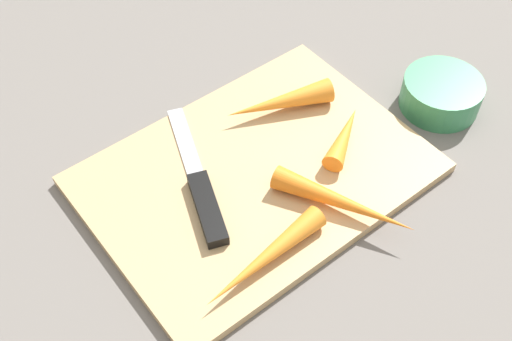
{
  "coord_description": "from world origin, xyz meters",
  "views": [
    {
      "loc": [
        0.27,
        0.34,
        0.54
      ],
      "look_at": [
        0.0,
        0.0,
        0.01
      ],
      "focal_mm": 44.11,
      "sensor_mm": 36.0,
      "label": 1
    }
  ],
  "objects_px": {
    "carrot_long": "(265,258)",
    "carrot_shortest": "(344,136)",
    "carrot_short": "(279,102)",
    "small_bowl": "(441,94)",
    "knife": "(204,199)",
    "carrot_longest": "(343,203)",
    "cutting_board": "(256,174)"
  },
  "relations": [
    {
      "from": "cutting_board",
      "to": "carrot_long",
      "type": "relative_size",
      "value": 2.45
    },
    {
      "from": "cutting_board",
      "to": "carrot_long",
      "type": "xyz_separation_m",
      "value": [
        0.07,
        0.1,
        0.02
      ]
    },
    {
      "from": "carrot_shortest",
      "to": "cutting_board",
      "type": "bearing_deg",
      "value": 134.0
    },
    {
      "from": "carrot_longest",
      "to": "knife",
      "type": "bearing_deg",
      "value": -157.58
    },
    {
      "from": "carrot_shortest",
      "to": "small_bowl",
      "type": "height_order",
      "value": "small_bowl"
    },
    {
      "from": "knife",
      "to": "carrot_shortest",
      "type": "relative_size",
      "value": 2.15
    },
    {
      "from": "carrot_long",
      "to": "small_bowl",
      "type": "distance_m",
      "value": 0.31
    },
    {
      "from": "knife",
      "to": "carrot_short",
      "type": "relative_size",
      "value": 1.52
    },
    {
      "from": "knife",
      "to": "small_bowl",
      "type": "height_order",
      "value": "small_bowl"
    },
    {
      "from": "carrot_long",
      "to": "knife",
      "type": "bearing_deg",
      "value": -93.11
    },
    {
      "from": "knife",
      "to": "carrot_short",
      "type": "xyz_separation_m",
      "value": [
        -0.15,
        -0.05,
        0.01
      ]
    },
    {
      "from": "carrot_short",
      "to": "small_bowl",
      "type": "height_order",
      "value": "carrot_short"
    },
    {
      "from": "carrot_shortest",
      "to": "knife",
      "type": "bearing_deg",
      "value": 140.42
    },
    {
      "from": "knife",
      "to": "carrot_shortest",
      "type": "bearing_deg",
      "value": -78.97
    },
    {
      "from": "carrot_short",
      "to": "carrot_shortest",
      "type": "height_order",
      "value": "carrot_short"
    },
    {
      "from": "carrot_short",
      "to": "carrot_shortest",
      "type": "xyz_separation_m",
      "value": [
        -0.03,
        0.08,
        -0.0
      ]
    },
    {
      "from": "carrot_long",
      "to": "carrot_short",
      "type": "bearing_deg",
      "value": -137.91
    },
    {
      "from": "carrot_long",
      "to": "carrot_shortest",
      "type": "xyz_separation_m",
      "value": [
        -0.17,
        -0.07,
        -0.0
      ]
    },
    {
      "from": "carrot_short",
      "to": "small_bowl",
      "type": "bearing_deg",
      "value": 167.0
    },
    {
      "from": "cutting_board",
      "to": "carrot_longest",
      "type": "bearing_deg",
      "value": 111.07
    },
    {
      "from": "knife",
      "to": "carrot_longest",
      "type": "xyz_separation_m",
      "value": [
        -0.11,
        0.1,
        0.01
      ]
    },
    {
      "from": "carrot_short",
      "to": "knife",
      "type": "bearing_deg",
      "value": 39.27
    },
    {
      "from": "knife",
      "to": "carrot_shortest",
      "type": "height_order",
      "value": "carrot_shortest"
    },
    {
      "from": "knife",
      "to": "carrot_long",
      "type": "bearing_deg",
      "value": -157.81
    },
    {
      "from": "carrot_longest",
      "to": "small_bowl",
      "type": "height_order",
      "value": "same"
    },
    {
      "from": "carrot_short",
      "to": "carrot_shortest",
      "type": "distance_m",
      "value": 0.09
    },
    {
      "from": "carrot_longest",
      "to": "carrot_long",
      "type": "distance_m",
      "value": 0.1
    },
    {
      "from": "carrot_long",
      "to": "small_bowl",
      "type": "relative_size",
      "value": 1.54
    },
    {
      "from": "cutting_board",
      "to": "carrot_long",
      "type": "height_order",
      "value": "carrot_long"
    },
    {
      "from": "knife",
      "to": "carrot_short",
      "type": "distance_m",
      "value": 0.16
    },
    {
      "from": "carrot_long",
      "to": "carrot_shortest",
      "type": "relative_size",
      "value": 1.63
    },
    {
      "from": "cutting_board",
      "to": "carrot_short",
      "type": "bearing_deg",
      "value": -144.98
    }
  ]
}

